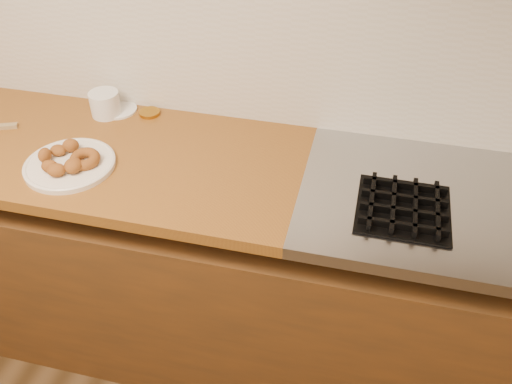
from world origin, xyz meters
TOP-DOWN VIEW (x-y plane):
  - base_cabinet at (0.00, 1.69)m, footprint 3.60×0.60m
  - backsplash at (0.00, 1.99)m, footprint 3.60×0.02m
  - donut_plate at (-0.21, 1.57)m, footprint 0.28×0.28m
  - ring_donut at (-0.16, 1.58)m, footprint 0.11×0.11m
  - fried_dough_chunks at (-0.23, 1.56)m, footprint 0.16×0.19m
  - plastic_tub at (-0.24, 1.89)m, footprint 0.11×0.11m
  - tub_lid at (-0.21, 1.92)m, footprint 0.14×0.14m
  - brass_jar_lid at (-0.09, 1.93)m, footprint 0.08×0.08m

SIDE VIEW (x-z plane):
  - base_cabinet at x=0.00m, z-range 0.00..0.77m
  - tub_lid at x=-0.21m, z-range 0.90..0.91m
  - brass_jar_lid at x=-0.09m, z-range 0.90..0.91m
  - donut_plate at x=-0.21m, z-range 0.90..0.92m
  - ring_donut at x=-0.16m, z-range 0.91..0.95m
  - fried_dough_chunks at x=-0.23m, z-range 0.91..0.96m
  - plastic_tub at x=-0.24m, z-range 0.90..0.99m
  - backsplash at x=0.00m, z-range 0.90..1.50m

